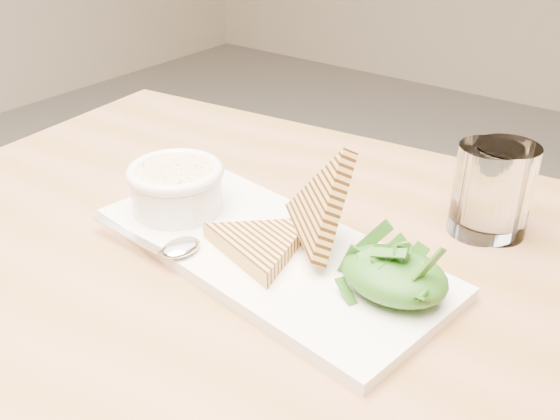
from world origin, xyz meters
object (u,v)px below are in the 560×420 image
Objects in this scene: soup_bowl at (177,193)px; glass_far at (484,191)px; glass_near at (500,190)px; platter at (269,251)px; table_top at (334,321)px.

glass_far is at bearing 32.47° from soup_bowl.
soup_bowl is at bearing -147.53° from glass_far.
glass_near reaches higher than glass_far.
glass_near reaches higher than platter.
soup_bowl is at bearing 173.31° from table_top.
platter is 3.78× the size of soup_bowl.
glass_far is at bearing 75.40° from table_top.
platter is at bearing 0.56° from soup_bowl.
glass_far is (-0.01, -0.01, -0.00)m from glass_near.
glass_near reaches higher than soup_bowl.
soup_bowl is 0.38m from glass_near.
platter reaches higher than table_top.
soup_bowl is (-0.24, 0.03, 0.06)m from table_top.
glass_near is (0.32, 0.20, 0.02)m from soup_bowl.
soup_bowl is 0.99× the size of glass_far.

